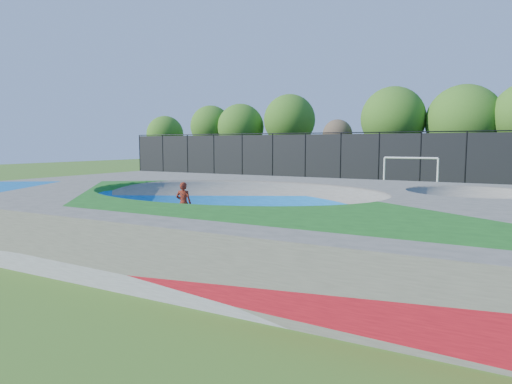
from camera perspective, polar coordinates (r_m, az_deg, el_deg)
ground at (r=16.45m, az=-2.82°, el=-4.90°), size 120.00×120.00×0.00m
skate_deck at (r=16.33m, az=-2.83°, el=-2.32°), size 22.00×14.00×1.50m
skater at (r=17.89m, az=-9.04°, el=-1.39°), size 0.70×0.56×1.66m
skateboard at (r=18.01m, az=-9.00°, el=-3.93°), size 0.80×0.32×0.05m
soccer_goal at (r=31.18m, az=18.74°, el=2.89°), size 3.45×0.12×2.28m
fence at (r=35.79m, az=15.11°, el=4.17°), size 48.09×0.09×4.04m
treeline at (r=40.26m, az=18.98°, el=8.31°), size 52.77×6.97×7.88m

